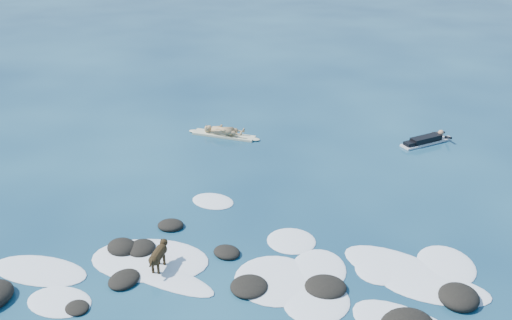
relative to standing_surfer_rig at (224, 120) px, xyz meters
The scene contains 5 objects.
ground 8.52m from the standing_surfer_rig, 57.66° to the right, with size 160.00×160.00×0.00m, color #0A2642.
breaking_foam 10.04m from the standing_surfer_rig, 51.62° to the right, with size 12.98×7.84×0.12m.
standing_surfer_rig is the anchor object (origin of this frame).
paddling_surfer_rig 8.29m from the standing_surfer_rig, 21.85° to the left, with size 1.82×2.25×0.43m.
dog 9.36m from the standing_surfer_rig, 70.65° to the right, with size 0.48×1.17×0.75m.
Camera 1 is at (6.62, -11.75, 9.21)m, focal length 40.00 mm.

